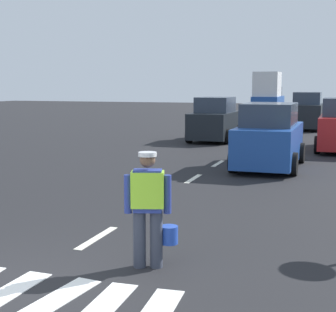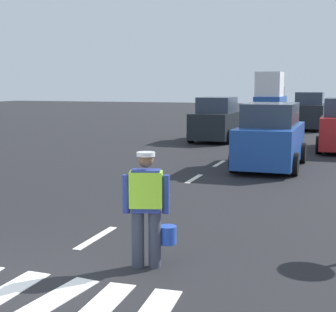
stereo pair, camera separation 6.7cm
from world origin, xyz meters
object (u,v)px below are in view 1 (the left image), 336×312
Objects in this scene: car_oncoming_second at (215,121)px; car_outgoing_far at (307,112)px; delivery_truck at (268,98)px; road_worker at (149,204)px; car_outgoing_ahead at (269,138)px.

car_outgoing_far reaches higher than car_oncoming_second.
road_worker is at bearing -84.82° from delivery_truck.
car_outgoing_ahead reaches higher than road_worker.
car_oncoming_second reaches higher than road_worker.
road_worker is 0.43× the size of car_oncoming_second.
delivery_truck is 9.13m from car_outgoing_far.
road_worker is 0.41× the size of car_outgoing_far.
car_outgoing_ahead is at bearing -64.09° from car_oncoming_second.
car_oncoming_second is 8.63m from car_outgoing_far.
car_outgoing_ahead is at bearing -81.87° from delivery_truck.
car_outgoing_ahead is at bearing -90.47° from car_outgoing_far.
car_outgoing_far is at bearing 65.01° from car_oncoming_second.
road_worker is 17.31m from car_oncoming_second.
car_oncoming_second is 0.92× the size of car_outgoing_ahead.
car_oncoming_second reaches higher than car_outgoing_ahead.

